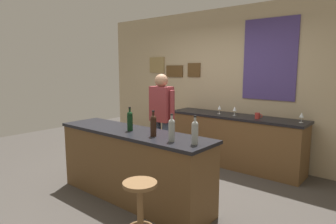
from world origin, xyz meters
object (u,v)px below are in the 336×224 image
object	(u,v)px
wine_glass_c	(302,115)
wine_bottle_d	(195,132)
bartender	(161,117)
bar_stool	(140,205)
wine_glass_b	(235,109)
wine_bottle_b	(153,125)
coffee_mug	(258,116)
wine_bottle_c	(172,129)
wine_bottle_a	(130,120)
wine_glass_a	(219,108)

from	to	relation	value
wine_glass_c	wine_bottle_d	bearing A→B (deg)	-102.90
bartender	bar_stool	distance (m)	2.14
wine_glass_c	wine_glass_b	bearing A→B (deg)	-177.69
wine_bottle_b	coffee_mug	world-z (taller)	wine_bottle_b
coffee_mug	bartender	bearing A→B (deg)	-139.89
wine_bottle_b	wine_glass_c	bearing A→B (deg)	63.18
wine_bottle_c	wine_bottle_a	bearing A→B (deg)	173.95
wine_glass_b	wine_bottle_c	bearing A→B (deg)	-81.23
wine_bottle_b	wine_glass_b	bearing A→B (deg)	90.19
bar_stool	wine_bottle_b	bearing A→B (deg)	123.57
wine_bottle_c	bartender	bearing A→B (deg)	135.19
wine_glass_c	coffee_mug	bearing A→B (deg)	-171.92
wine_glass_b	wine_bottle_d	bearing A→B (deg)	-73.98
bar_stool	wine_bottle_b	world-z (taller)	wine_bottle_b
wine_bottle_d	wine_glass_a	xyz separation A→B (m)	(-0.88, 2.06, -0.05)
wine_glass_b	wine_bottle_a	bearing A→B (deg)	-101.63
wine_glass_c	bar_stool	bearing A→B (deg)	-102.47
bar_stool	wine_bottle_a	size ratio (longest dim) A/B	2.22
wine_bottle_b	wine_bottle_a	bearing A→B (deg)	176.64
bartender	wine_bottle_c	xyz separation A→B (m)	(1.08, -1.08, 0.12)
bar_stool	wine_glass_b	size ratio (longest dim) A/B	4.39
wine_bottle_b	wine_glass_a	distance (m)	2.08
wine_bottle_c	wine_glass_b	distance (m)	2.15
wine_glass_b	wine_glass_c	xyz separation A→B (m)	(1.08, 0.04, 0.00)
bartender	wine_bottle_d	bearing A→B (deg)	-37.00
wine_glass_b	coffee_mug	bearing A→B (deg)	-6.32
wine_glass_a	wine_glass_b	bearing A→B (deg)	1.69
bartender	coffee_mug	size ratio (longest dim) A/B	12.96
bartender	wine_bottle_a	xyz separation A→B (m)	(0.33, -1.00, 0.12)
wine_bottle_a	wine_glass_c	world-z (taller)	wine_bottle_a
wine_bottle_a	wine_glass_c	distance (m)	2.57
bartender	wine_bottle_b	world-z (taller)	bartender
coffee_mug	wine_glass_c	bearing A→B (deg)	8.08
wine_bottle_d	wine_glass_a	size ratio (longest dim) A/B	1.97
bartender	wine_glass_a	bearing A→B (deg)	66.00
wine_bottle_c	wine_glass_c	bearing A→B (deg)	70.97
bartender	wine_bottle_c	bearing A→B (deg)	-44.81
wine_bottle_a	wine_glass_c	xyz separation A→B (m)	(1.50, 2.09, -0.05)
bar_stool	wine_glass_a	xyz separation A→B (m)	(-0.75, 2.74, 0.55)
bartender	wine_bottle_d	world-z (taller)	bartender
bartender	bar_stool	size ratio (longest dim) A/B	2.38
wine_bottle_d	wine_glass_a	world-z (taller)	wine_bottle_d
wine_bottle_d	wine_glass_b	xyz separation A→B (m)	(-0.59, 2.06, -0.05)
wine_glass_a	wine_bottle_b	bearing A→B (deg)	-81.74
wine_bottle_b	wine_bottle_d	bearing A→B (deg)	0.56
wine_bottle_a	wine_bottle_c	distance (m)	0.75
wine_glass_b	wine_bottle_b	bearing A→B (deg)	-89.81
bartender	wine_glass_a	world-z (taller)	bartender
wine_bottle_a	wine_glass_b	bearing A→B (deg)	78.37
wine_bottle_b	coffee_mug	size ratio (longest dim) A/B	2.45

